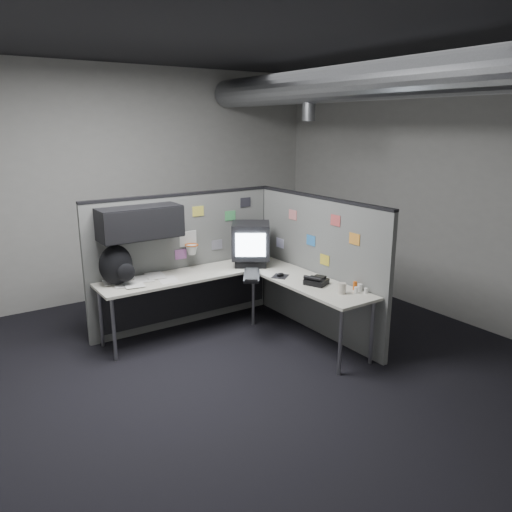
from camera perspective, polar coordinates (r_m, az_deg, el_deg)
room at (r=5.17m, az=4.37°, el=11.25°), size 5.62×5.62×3.22m
partition_back at (r=5.97m, az=-9.39°, el=0.88°), size 2.44×0.42×1.63m
partition_right at (r=5.89m, az=7.00°, el=-0.99°), size 0.07×2.23×1.63m
desk at (r=5.79m, az=-3.41°, el=-3.31°), size 2.31×2.11×0.73m
monitor at (r=6.13m, az=-0.60°, el=1.48°), size 0.63×0.63×0.52m
keyboard at (r=5.67m, az=-0.51°, el=-2.21°), size 0.43×0.51×0.04m
mouse at (r=5.70m, az=2.78°, el=-2.22°), size 0.26×0.25×0.04m
phone at (r=5.45m, az=6.88°, el=-2.84°), size 0.27×0.28×0.10m
bottles at (r=5.30m, az=11.64°, el=-3.60°), size 0.14×0.20×0.09m
cup at (r=5.19m, az=9.80°, el=-3.66°), size 0.10×0.10×0.11m
papers at (r=5.68m, az=-13.17°, el=-2.73°), size 0.80×0.57×0.02m
backpack at (r=5.55m, az=-15.62°, el=-1.08°), size 0.38×0.34×0.44m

